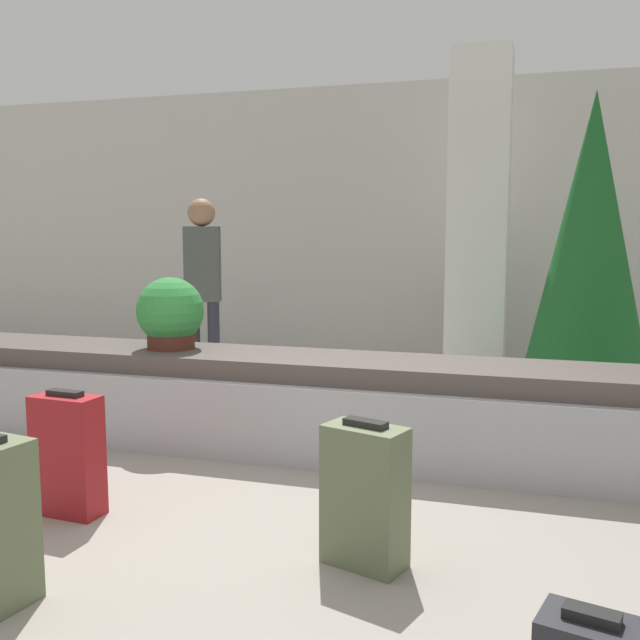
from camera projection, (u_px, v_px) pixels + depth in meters
The scene contains 9 objects.
ground_plane at pixel (238, 533), 3.57m from camera, with size 18.00×18.00×0.00m, color gray.
back_wall at pixel (414, 223), 8.30m from camera, with size 18.00×0.06×3.20m.
carousel at pixel (320, 406), 4.87m from camera, with size 6.88×0.83×0.66m.
pillar at pixel (478, 221), 6.88m from camera, with size 0.56×0.56×3.20m.
suitcase_1 at pixel (365, 496), 3.20m from camera, with size 0.41×0.30×0.67m.
suitcase_2 at pixel (68, 455), 3.78m from camera, with size 0.38×0.20×0.67m.
potted_plant_1 at pixel (170, 314), 5.14m from camera, with size 0.48×0.48×0.52m.
traveler_0 at pixel (203, 277), 6.52m from camera, with size 0.36×0.27×1.80m.
decorated_tree at pixel (590, 246), 5.65m from camera, with size 1.04×1.04×2.60m.
Camera 1 is at (1.38, -3.14, 1.51)m, focal length 40.00 mm.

